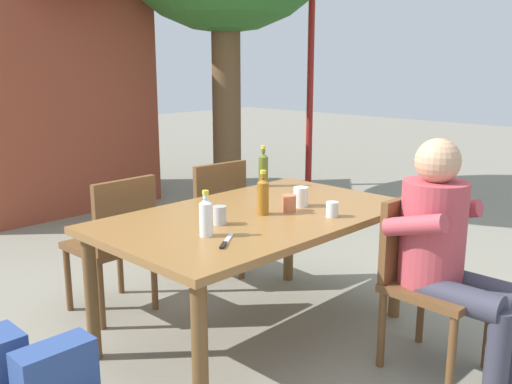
% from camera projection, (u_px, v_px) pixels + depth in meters
% --- Properties ---
extents(ground_plane, '(24.00, 24.00, 0.00)m').
position_uv_depth(ground_plane, '(256.00, 335.00, 3.25)').
color(ground_plane, gray).
extents(dining_table, '(1.72, 1.03, 0.72)m').
position_uv_depth(dining_table, '(256.00, 227.00, 3.11)').
color(dining_table, olive).
rests_on(dining_table, ground_plane).
extents(chair_near_right, '(0.46, 0.46, 0.87)m').
position_uv_depth(chair_near_right, '(424.00, 273.00, 2.86)').
color(chair_near_right, brown).
rests_on(chair_near_right, ground_plane).
extents(chair_far_right, '(0.48, 0.48, 0.87)m').
position_uv_depth(chair_far_right, '(211.00, 215.00, 3.96)').
color(chair_far_right, brown).
rests_on(chair_far_right, ground_plane).
extents(chair_far_left, '(0.45, 0.45, 0.87)m').
position_uv_depth(chair_far_left, '(116.00, 238.00, 3.42)').
color(chair_far_left, brown).
rests_on(chair_far_left, ground_plane).
extents(person_in_white_shirt, '(0.47, 0.61, 1.18)m').
position_uv_depth(person_in_white_shirt, '(447.00, 247.00, 2.75)').
color(person_in_white_shirt, '#B7424C').
rests_on(person_in_white_shirt, ground_plane).
extents(bottle_amber, '(0.06, 0.06, 0.24)m').
position_uv_depth(bottle_amber, '(263.00, 196.00, 3.05)').
color(bottle_amber, '#996019').
rests_on(bottle_amber, dining_table).
extents(bottle_clear, '(0.06, 0.06, 0.22)m').
position_uv_depth(bottle_clear, '(206.00, 217.00, 2.67)').
color(bottle_clear, white).
rests_on(bottle_clear, dining_table).
extents(bottle_olive, '(0.06, 0.06, 0.27)m').
position_uv_depth(bottle_olive, '(263.00, 169.00, 3.74)').
color(bottle_olive, '#566623').
rests_on(bottle_olive, dining_table).
extents(cup_white, '(0.08, 0.08, 0.11)m').
position_uv_depth(cup_white, '(301.00, 197.00, 3.23)').
color(cup_white, white).
rests_on(cup_white, dining_table).
extents(cup_glass, '(0.07, 0.07, 0.08)m').
position_uv_depth(cup_glass, '(332.00, 209.00, 3.01)').
color(cup_glass, silver).
rests_on(cup_glass, dining_table).
extents(cup_terracotta, '(0.08, 0.08, 0.09)m').
position_uv_depth(cup_terracotta, '(289.00, 203.00, 3.12)').
color(cup_terracotta, '#BC6B47').
rests_on(cup_terracotta, dining_table).
extents(cup_steel, '(0.07, 0.07, 0.10)m').
position_uv_depth(cup_steel, '(220.00, 215.00, 2.87)').
color(cup_steel, '#B2B7BC').
rests_on(cup_steel, dining_table).
extents(table_knife, '(0.21, 0.16, 0.01)m').
position_uv_depth(table_knife, '(226.00, 241.00, 2.59)').
color(table_knife, silver).
rests_on(table_knife, dining_table).
extents(brick_kiosk, '(2.27, 1.71, 2.74)m').
position_uv_depth(brick_kiosk, '(38.00, 72.00, 5.99)').
color(brick_kiosk, brown).
rests_on(brick_kiosk, ground_plane).
extents(lamp_post, '(0.56, 0.20, 3.19)m').
position_uv_depth(lamp_post, '(312.00, 3.00, 6.72)').
color(lamp_post, maroon).
rests_on(lamp_post, ground_plane).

